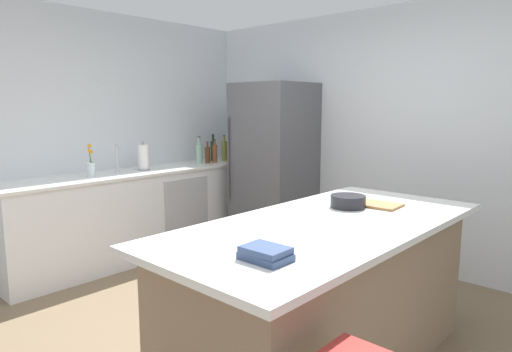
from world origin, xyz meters
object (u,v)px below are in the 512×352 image
at_px(refrigerator, 274,166).
at_px(hot_sauce_bottle, 227,152).
at_px(paper_towel_roll, 143,158).
at_px(olive_oil_bottle, 224,150).
at_px(soda_bottle, 228,148).
at_px(vinegar_bottle, 215,153).
at_px(gin_bottle, 199,153).
at_px(kitchen_island, 326,294).
at_px(mixing_bowl, 348,201).
at_px(sink_faucet, 117,157).
at_px(syrup_bottle, 208,155).
at_px(wine_bottle, 213,150).
at_px(cookbook_stack, 266,254).
at_px(cutting_board, 377,205).
at_px(flower_vase, 91,167).

relative_size(refrigerator, hot_sauce_bottle, 7.83).
distance_m(paper_towel_roll, olive_oil_bottle, 1.16).
bearing_deg(soda_bottle, vinegar_bottle, -67.51).
bearing_deg(gin_bottle, refrigerator, 26.61).
distance_m(kitchen_island, mixing_bowl, 0.66).
distance_m(kitchen_island, refrigerator, 2.53).
bearing_deg(gin_bottle, sink_faucet, -93.75).
bearing_deg(syrup_bottle, refrigerator, 21.74).
xyz_separation_m(wine_bottle, cookbook_stack, (2.93, -2.32, -0.11)).
bearing_deg(cutting_board, refrigerator, 149.90).
relative_size(gin_bottle, cutting_board, 1.00).
distance_m(mixing_bowl, cutting_board, 0.22).
xyz_separation_m(kitchen_island, soda_bottle, (-2.77, 1.83, 0.61)).
height_order(wine_bottle, cookbook_stack, wine_bottle).
height_order(soda_bottle, syrup_bottle, soda_bottle).
bearing_deg(cutting_board, olive_oil_bottle, 158.32).
bearing_deg(olive_oil_bottle, hot_sauce_bottle, 118.70).
height_order(soda_bottle, cookbook_stack, soda_bottle).
relative_size(wine_bottle, gin_bottle, 1.03).
relative_size(cookbook_stack, mixing_bowl, 0.92).
bearing_deg(hot_sauce_bottle, soda_bottle, 128.52).
relative_size(olive_oil_bottle, gin_bottle, 0.99).
relative_size(sink_faucet, flower_vase, 0.94).
height_order(olive_oil_bottle, mixing_bowl, olive_oil_bottle).
height_order(syrup_bottle, cookbook_stack, syrup_bottle).
xyz_separation_m(hot_sauce_bottle, syrup_bottle, (0.07, -0.39, 0.01)).
bearing_deg(soda_bottle, paper_towel_roll, -86.86).
bearing_deg(hot_sauce_bottle, sink_faucet, -91.34).
bearing_deg(vinegar_bottle, cookbook_stack, -38.55).
relative_size(sink_faucet, paper_towel_roll, 0.96).
height_order(olive_oil_bottle, cutting_board, olive_oil_bottle).
height_order(kitchen_island, paper_towel_roll, paper_towel_roll).
relative_size(refrigerator, syrup_bottle, 7.18).
bearing_deg(cookbook_stack, refrigerator, 129.74).
relative_size(olive_oil_bottle, syrup_bottle, 1.23).
bearing_deg(soda_bottle, sink_faucet, -88.81).
xyz_separation_m(wine_bottle, gin_bottle, (0.08, -0.29, -0.01)).
xyz_separation_m(vinegar_bottle, cookbook_stack, (2.80, -2.23, -0.09)).
xyz_separation_m(paper_towel_roll, vinegar_bottle, (0.08, 0.96, -0.02)).
xyz_separation_m(hot_sauce_bottle, gin_bottle, (0.03, -0.49, 0.03)).
relative_size(olive_oil_bottle, mixing_bowl, 1.35).
bearing_deg(cookbook_stack, paper_towel_roll, 156.27).
bearing_deg(hot_sauce_bottle, cutting_board, -23.01).
xyz_separation_m(refrigerator, paper_towel_roll, (-0.85, -1.17, 0.13)).
distance_m(kitchen_island, hot_sauce_bottle, 3.27).
bearing_deg(gin_bottle, cutting_board, -13.91).
height_order(wine_bottle, cutting_board, wine_bottle).
xyz_separation_m(mixing_bowl, cutting_board, (0.12, 0.18, -0.03)).
distance_m(paper_towel_roll, syrup_bottle, 0.86).
relative_size(hot_sauce_bottle, vinegar_bottle, 0.84).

